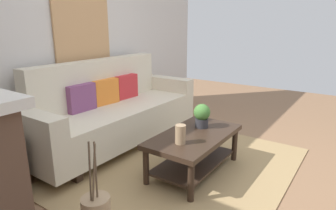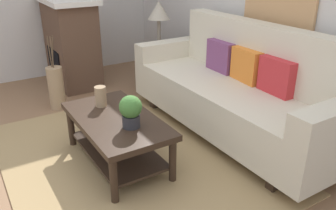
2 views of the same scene
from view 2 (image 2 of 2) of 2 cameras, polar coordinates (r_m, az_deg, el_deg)
ground_plane at (r=3.05m, az=-14.52°, el=-10.89°), size 9.41×9.41×0.00m
area_rug at (r=3.19m, az=-5.94°, el=-8.38°), size 2.57×2.07×0.01m
couch at (r=3.51m, az=10.86°, el=2.17°), size 2.43×0.84×1.08m
throw_pillow_plum at (r=3.78m, az=8.64°, el=7.88°), size 0.36×0.13×0.32m
throw_pillow_orange at (r=3.51m, az=12.69°, el=6.33°), size 0.37×0.15×0.32m
throw_pillow_crimson at (r=3.26m, az=17.36°, el=4.48°), size 0.36×0.13×0.32m
coffee_table at (r=2.99m, az=-8.37°, el=-4.02°), size 1.10×0.60×0.43m
tabletop_vase at (r=3.15m, az=-10.93°, el=1.37°), size 0.10×0.10×0.18m
potted_plant_tabletop at (r=2.71m, az=-6.10°, el=-0.89°), size 0.18×0.18×0.26m
side_table at (r=4.73m, az=-1.43°, el=6.29°), size 0.44×0.44×0.56m
table_lamp at (r=4.56m, az=-1.52°, el=14.87°), size 0.28×0.28×0.57m
fireplace at (r=4.93m, az=-15.53°, el=9.86°), size 1.02×0.58×1.16m
floor_vase at (r=4.24m, az=-17.75°, el=2.63°), size 0.18×0.18×0.50m
floor_vase_branch_a at (r=4.10m, az=-18.43°, el=8.17°), size 0.02×0.02×0.36m
floor_vase_branch_b at (r=4.13m, az=-18.30°, el=8.30°), size 0.05×0.04×0.36m
floor_vase_branch_c at (r=4.12m, az=-18.77°, el=8.21°), size 0.05×0.02×0.36m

